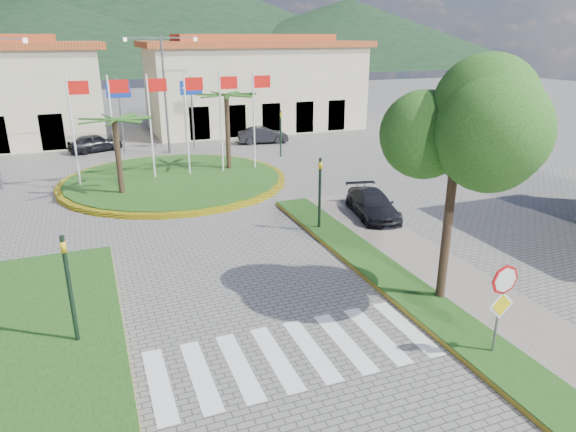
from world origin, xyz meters
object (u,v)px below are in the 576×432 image
object	(u,v)px
car_side_right	(373,205)
roundabout_island	(174,180)
car_dark_a	(95,143)
car_dark_b	(263,135)
stop_sign	(502,296)
deciduous_tree	(457,139)

from	to	relation	value
car_side_right	roundabout_island	bearing A→B (deg)	140.38
car_dark_a	car_dark_b	world-z (taller)	car_dark_a
stop_sign	car_side_right	size ratio (longest dim) A/B	0.63
roundabout_island	car_dark_a	distance (m)	11.13
roundabout_island	deciduous_tree	size ratio (longest dim) A/B	1.87
car_dark_b	car_side_right	distance (m)	18.25
deciduous_tree	car_dark_a	world-z (taller)	deciduous_tree
car_dark_b	car_side_right	size ratio (longest dim) A/B	0.92
stop_sign	car_dark_b	xyz separation A→B (m)	(3.47, 28.94, -1.16)
roundabout_island	car_side_right	distance (m)	11.98
roundabout_island	deciduous_tree	xyz separation A→B (m)	(5.50, -17.00, 5.00)
deciduous_tree	car_side_right	size ratio (longest dim) A/B	1.63
stop_sign	car_dark_b	size ratio (longest dim) A/B	0.69
deciduous_tree	car_dark_b	world-z (taller)	deciduous_tree
car_dark_a	deciduous_tree	bearing A→B (deg)	179.10
roundabout_island	stop_sign	size ratio (longest dim) A/B	4.79
stop_sign	car_side_right	xyz separation A→B (m)	(2.60, 10.71, -1.18)
car_dark_b	car_side_right	xyz separation A→B (m)	(-0.87, -18.23, -0.02)
stop_sign	car_side_right	distance (m)	11.08
car_dark_a	stop_sign	bearing A→B (deg)	176.30
roundabout_island	stop_sign	bearing A→B (deg)	-76.27
stop_sign	deciduous_tree	size ratio (longest dim) A/B	0.39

